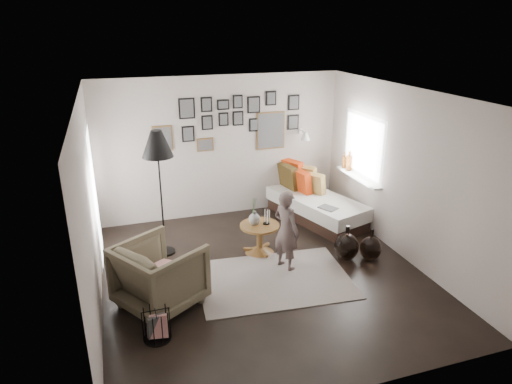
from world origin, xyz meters
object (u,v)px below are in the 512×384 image
object	(u,v)px
pedestal_table	(260,240)
demijohn_large	(346,247)
vase	(254,217)
demijohn_small	(370,248)
daybed	(314,202)
child	(286,231)
armchair	(160,275)
floor_lamp	(157,149)
magazine_basket	(157,325)

from	to	relation	value
pedestal_table	demijohn_large	world-z (taller)	demijohn_large
vase	demijohn_small	bearing A→B (deg)	-25.14
pedestal_table	daybed	size ratio (longest dim) A/B	0.29
child	pedestal_table	bearing A→B (deg)	-4.75
pedestal_table	armchair	xyz separation A→B (m)	(-1.66, -0.95, 0.21)
daybed	child	xyz separation A→B (m)	(-1.19, -1.56, 0.30)
child	floor_lamp	bearing A→B (deg)	32.19
vase	floor_lamp	distance (m)	1.79
floor_lamp	demijohn_large	xyz separation A→B (m)	(2.63, -1.09, -1.50)
pedestal_table	vase	bearing A→B (deg)	165.96
daybed	floor_lamp	xyz separation A→B (m)	(-2.84, -0.54, 1.41)
daybed	armchair	xyz separation A→B (m)	(-3.07, -1.95, 0.13)
vase	daybed	distance (m)	1.81
vase	armchair	xyz separation A→B (m)	(-1.58, -0.97, -0.19)
armchair	magazine_basket	size ratio (longest dim) A/B	2.49
vase	floor_lamp	world-z (taller)	floor_lamp
daybed	magazine_basket	bearing A→B (deg)	-157.99
magazine_basket	demijohn_small	xyz separation A→B (m)	(3.35, 0.89, 0.00)
pedestal_table	daybed	xyz separation A→B (m)	(1.41, 1.00, 0.08)
armchair	magazine_basket	world-z (taller)	armchair
vase	magazine_basket	size ratio (longest dim) A/B	1.15
demijohn_small	pedestal_table	bearing A→B (deg)	154.33
floor_lamp	magazine_basket	world-z (taller)	floor_lamp
floor_lamp	magazine_basket	bearing A→B (deg)	-99.90
magazine_basket	child	xyz separation A→B (m)	(2.02, 1.07, 0.42)
floor_lamp	magazine_basket	size ratio (longest dim) A/B	5.16
demijohn_small	vase	bearing A→B (deg)	154.86
vase	floor_lamp	bearing A→B (deg)	161.95
magazine_basket	child	size ratio (longest dim) A/B	0.32
vase	magazine_basket	bearing A→B (deg)	-136.13
pedestal_table	armchair	size ratio (longest dim) A/B	0.65
floor_lamp	demijohn_small	xyz separation A→B (m)	(2.98, -1.21, -1.52)
pedestal_table	demijohn_small	bearing A→B (deg)	-25.67
daybed	armchair	distance (m)	3.64
magazine_basket	daybed	bearing A→B (deg)	39.34
armchair	magazine_basket	bearing A→B (deg)	136.00
demijohn_large	armchair	bearing A→B (deg)	-173.50
vase	demijohn_large	xyz separation A→B (m)	(1.28, -0.65, -0.40)
demijohn_large	demijohn_small	distance (m)	0.37
demijohn_large	demijohn_small	size ratio (longest dim) A/B	1.10
daybed	armchair	bearing A→B (deg)	-164.93
vase	demijohn_small	distance (m)	1.85
vase	armchair	world-z (taller)	vase
pedestal_table	child	world-z (taller)	child
pedestal_table	child	distance (m)	0.72
magazine_basket	demijohn_large	bearing A→B (deg)	18.55
floor_lamp	child	bearing A→B (deg)	-31.82
vase	demijohn_large	size ratio (longest dim) A/B	0.78
daybed	floor_lamp	size ratio (longest dim) A/B	1.08
pedestal_table	armchair	bearing A→B (deg)	-150.20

